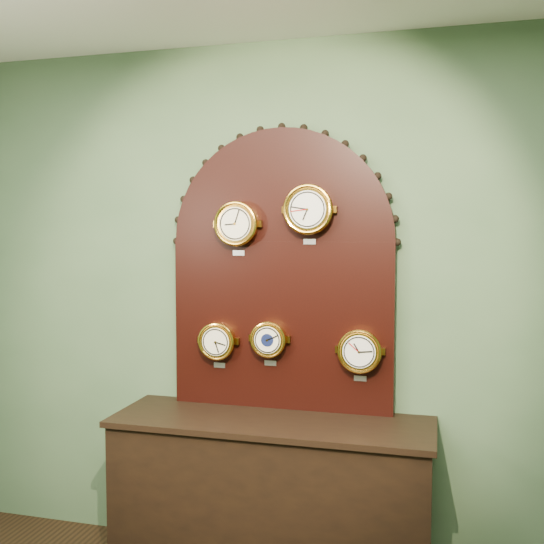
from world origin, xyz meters
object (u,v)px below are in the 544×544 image
(display_board, at_px, (282,261))
(roman_clock, at_px, (237,224))
(shop_counter, at_px, (271,501))
(barometer, at_px, (269,339))
(tide_clock, at_px, (360,351))
(arabic_clock, at_px, (308,210))
(hygrometer, at_px, (217,341))

(display_board, height_order, roman_clock, display_board)
(shop_counter, height_order, barometer, barometer)
(tide_clock, bearing_deg, display_board, 171.18)
(shop_counter, bearing_deg, arabic_clock, 43.75)
(roman_clock, xyz_separation_m, arabic_clock, (0.39, -0.00, 0.07))
(hygrometer, bearing_deg, tide_clock, -0.04)
(shop_counter, xyz_separation_m, tide_clock, (0.43, 0.15, 0.77))
(shop_counter, bearing_deg, tide_clock, 19.65)
(roman_clock, bearing_deg, tide_clock, 0.03)
(shop_counter, bearing_deg, barometer, 109.00)
(roman_clock, bearing_deg, display_board, 16.23)
(roman_clock, height_order, hygrometer, roman_clock)
(roman_clock, distance_m, hygrometer, 0.64)
(shop_counter, relative_size, hygrometer, 6.21)
(roman_clock, distance_m, barometer, 0.64)
(display_board, distance_m, roman_clock, 0.31)
(roman_clock, relative_size, tide_clock, 1.04)
(roman_clock, relative_size, barometer, 1.18)
(roman_clock, bearing_deg, shop_counter, -33.65)
(display_board, relative_size, hygrometer, 5.94)
(arabic_clock, distance_m, tide_clock, 0.77)
(display_board, distance_m, hygrometer, 0.56)
(tide_clock, bearing_deg, barometer, 179.92)
(display_board, bearing_deg, barometer, -128.80)
(roman_clock, bearing_deg, barometer, 0.31)
(arabic_clock, relative_size, barometer, 1.26)
(barometer, bearing_deg, display_board, 51.20)
(shop_counter, bearing_deg, roman_clock, 146.35)
(arabic_clock, distance_m, barometer, 0.72)
(hygrometer, bearing_deg, barometer, 0.02)
(display_board, relative_size, roman_clock, 5.27)
(roman_clock, xyz_separation_m, barometer, (0.18, 0.00, -0.61))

